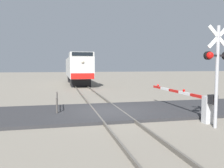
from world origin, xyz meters
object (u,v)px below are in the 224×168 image
(crossing_gate, at_px, (196,102))
(crossing_signal, at_px, (218,64))
(guard_railing, at_px, (57,100))
(locomotive, at_px, (77,69))

(crossing_gate, bearing_deg, crossing_signal, -95.34)
(crossing_gate, bearing_deg, guard_railing, 152.17)
(crossing_signal, bearing_deg, guard_railing, 141.13)
(locomotive, distance_m, guard_railing, 19.85)
(crossing_signal, height_order, crossing_gate, crossing_signal)
(crossing_signal, bearing_deg, crossing_gate, 84.66)
(crossing_signal, distance_m, guard_railing, 8.49)
(crossing_signal, relative_size, guard_railing, 1.50)
(guard_railing, bearing_deg, crossing_gate, -27.83)
(locomotive, height_order, crossing_signal, crossing_signal)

